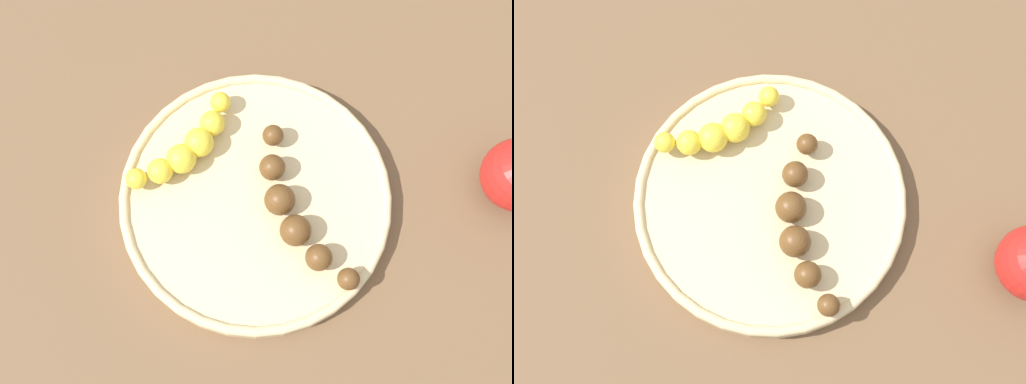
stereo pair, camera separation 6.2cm
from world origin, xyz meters
The scene contains 4 objects.
ground_plane centered at (0.00, 0.00, 0.00)m, with size 2.40×2.40×0.00m, color brown.
fruit_bowl centered at (0.00, 0.00, 0.01)m, with size 0.27×0.27×0.02m.
banana_overripe centered at (0.02, 0.04, 0.03)m, with size 0.16×0.09×0.03m.
banana_yellow centered at (-0.05, -0.07, 0.03)m, with size 0.10×0.10×0.03m.
Camera 1 is at (0.18, -0.00, 0.63)m, focal length 45.98 mm.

